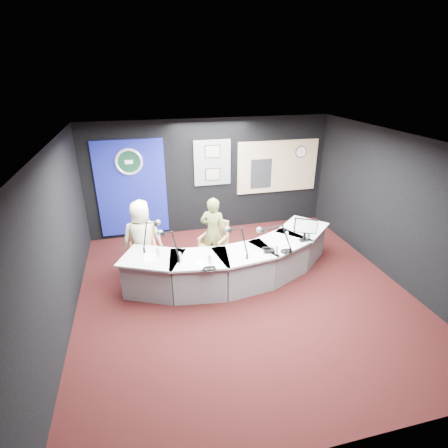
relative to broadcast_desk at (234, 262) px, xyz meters
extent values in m
plane|color=black|center=(0.05, -0.55, -0.38)|extent=(6.00, 6.00, 0.00)
cube|color=silver|center=(0.05, -0.55, 2.42)|extent=(6.00, 6.00, 0.02)
cube|color=black|center=(0.05, 2.45, 1.02)|extent=(6.00, 0.02, 2.80)
cube|color=black|center=(0.05, -3.55, 1.02)|extent=(6.00, 0.02, 2.80)
cube|color=black|center=(-2.95, -0.55, 1.02)|extent=(0.02, 6.00, 2.80)
cube|color=black|center=(3.05, -0.55, 1.02)|extent=(0.02, 6.00, 2.80)
cube|color=navy|center=(-1.85, 2.42, 0.88)|extent=(1.60, 0.05, 2.30)
torus|color=silver|center=(-1.85, 2.38, 1.52)|extent=(0.63, 0.07, 0.63)
cylinder|color=black|center=(-1.85, 2.38, 1.52)|extent=(0.48, 0.01, 0.48)
cube|color=slate|center=(0.10, 2.42, 1.38)|extent=(0.90, 0.04, 1.10)
cube|color=gray|center=(0.10, 2.39, 1.65)|extent=(0.34, 0.02, 0.27)
cube|color=gray|center=(0.10, 2.39, 1.09)|extent=(0.34, 0.02, 0.27)
cube|color=tan|center=(1.80, 2.42, 1.18)|extent=(2.12, 0.06, 1.32)
cube|color=#CEB882|center=(1.80, 2.41, 1.18)|extent=(2.00, 0.02, 1.20)
cube|color=black|center=(1.35, 2.39, 1.03)|extent=(0.55, 0.02, 0.75)
cylinder|color=white|center=(2.40, 2.39, 1.52)|extent=(0.28, 0.01, 0.28)
cube|color=slate|center=(-1.72, 0.90, 0.24)|extent=(0.50, 0.11, 0.70)
imported|color=beige|center=(-1.71, 0.65, 0.41)|extent=(0.78, 0.53, 1.57)
imported|color=olive|center=(-0.27, 0.66, 0.38)|extent=(0.65, 0.58, 1.50)
cube|color=black|center=(1.37, -0.15, 0.70)|extent=(0.39, 0.23, 0.29)
cube|color=black|center=(0.54, -0.41, 0.40)|extent=(0.21, 0.18, 0.05)
torus|color=black|center=(0.86, -0.49, 0.39)|extent=(0.23, 0.23, 0.04)
torus|color=black|center=(-0.66, -0.75, 0.39)|extent=(0.22, 0.22, 0.04)
cube|color=white|center=(-1.59, -0.12, 0.38)|extent=(0.25, 0.34, 0.00)
cube|color=white|center=(-0.73, -0.56, 0.38)|extent=(0.26, 0.32, 0.00)
camera|label=1|loc=(-1.63, -5.71, 3.49)|focal=28.00mm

